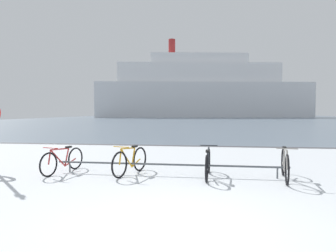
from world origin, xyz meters
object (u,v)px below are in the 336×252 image
bicycle_1 (130,161)px  ferry_ship (202,91)px  bicycle_2 (208,164)px  bicycle_3 (285,165)px  bicycle_0 (63,160)px

bicycle_1 → ferry_ship: (0.10, 73.49, 6.63)m
bicycle_1 → bicycle_2: bicycle_1 is taller
bicycle_1 → bicycle_3: size_ratio=0.90×
bicycle_0 → bicycle_1: bicycle_1 is taller
bicycle_1 → bicycle_2: size_ratio=0.91×
bicycle_0 → bicycle_2: 3.87m
bicycle_0 → bicycle_2: bearing=-0.1°
bicycle_1 → bicycle_3: 3.86m
bicycle_3 → ferry_ship: bearing=92.9°
bicycle_0 → bicycle_1: (1.85, 0.06, 0.02)m
bicycle_2 → bicycle_1: bearing=178.2°
bicycle_1 → bicycle_0: bearing=-178.3°
bicycle_3 → ferry_ship: ferry_ship is taller
ferry_ship → bicycle_0: bearing=-91.5°
bicycle_2 → bicycle_3: (1.84, -0.06, 0.03)m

